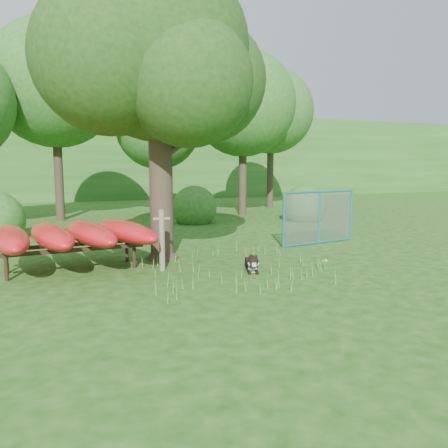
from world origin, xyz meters
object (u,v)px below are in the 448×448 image
object	(u,v)px
husky_dog	(252,264)
fence_section	(319,217)
oak_tree	(157,60)
kayak_rack	(71,235)

from	to	relation	value
husky_dog	fence_section	world-z (taller)	fence_section
oak_tree	husky_dog	size ratio (longest dim) A/B	7.54
oak_tree	kayak_rack	xyz separation A→B (m)	(-2.09, -0.56, -3.94)
oak_tree	husky_dog	world-z (taller)	oak_tree
fence_section	kayak_rack	bearing A→B (deg)	177.78
oak_tree	fence_section	size ratio (longest dim) A/B	2.66
oak_tree	kayak_rack	bearing A→B (deg)	-164.98
kayak_rack	fence_section	world-z (taller)	fence_section
oak_tree	fence_section	xyz separation A→B (m)	(4.79, 0.28, -3.94)
kayak_rack	husky_dog	bearing A→B (deg)	-26.29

